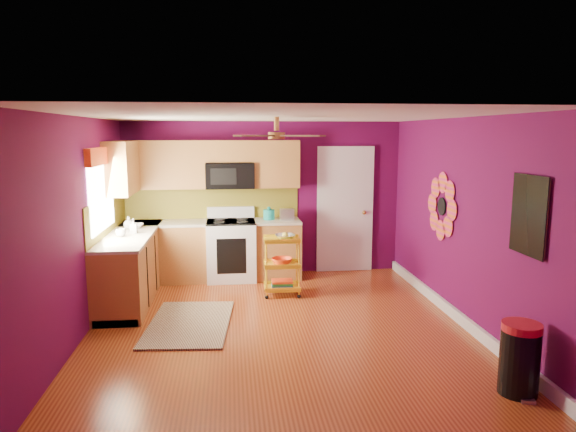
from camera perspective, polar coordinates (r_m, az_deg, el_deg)
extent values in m
plane|color=maroon|center=(6.31, -1.02, -12.27)|extent=(5.00, 5.00, 0.00)
cube|color=#550940|center=(8.43, -2.67, 1.96)|extent=(4.50, 0.04, 2.50)
cube|color=#550940|center=(3.56, 2.81, -8.14)|extent=(4.50, 0.04, 2.50)
cube|color=#550940|center=(6.18, -22.31, -1.38)|extent=(0.04, 5.00, 2.50)
cube|color=#550940|center=(6.57, 18.87, -0.59)|extent=(0.04, 5.00, 2.50)
cube|color=silver|center=(5.88, -1.09, 11.04)|extent=(4.50, 5.00, 0.04)
cube|color=white|center=(6.85, 18.12, -10.37)|extent=(0.05, 4.90, 0.14)
cube|color=#925A27|center=(7.57, -16.99, -5.45)|extent=(0.60, 2.30, 0.90)
cube|color=#925A27|center=(8.27, -8.39, -3.92)|extent=(2.80, 0.60, 0.90)
cube|color=beige|center=(7.46, -17.16, -1.96)|extent=(0.63, 2.30, 0.04)
cube|color=beige|center=(8.17, -8.47, -0.71)|extent=(2.80, 0.63, 0.04)
cube|color=black|center=(7.67, -16.85, -8.35)|extent=(0.54, 2.30, 0.10)
cube|color=black|center=(8.37, -8.33, -6.59)|extent=(2.80, 0.54, 0.10)
cube|color=white|center=(8.23, -6.31, -3.86)|extent=(0.76, 0.66, 0.92)
cube|color=black|center=(8.14, -6.37, -0.67)|extent=(0.76, 0.62, 0.03)
cube|color=white|center=(8.40, -6.39, 0.43)|extent=(0.76, 0.06, 0.18)
cube|color=black|center=(7.92, -6.30, -4.46)|extent=(0.45, 0.02, 0.55)
cube|color=#925A27|center=(8.26, -13.74, 5.56)|extent=(1.32, 0.33, 0.75)
cube|color=#925A27|center=(8.23, -1.30, 5.81)|extent=(0.72, 0.33, 0.75)
cube|color=#925A27|center=(8.19, -6.51, 7.17)|extent=(0.76, 0.33, 0.34)
cube|color=#925A27|center=(7.87, -17.77, 5.22)|extent=(0.33, 1.30, 0.75)
cube|color=black|center=(8.18, -6.46, 4.50)|extent=(0.76, 0.38, 0.40)
cube|color=brown|center=(8.42, -8.45, 1.47)|extent=(2.80, 0.01, 0.51)
cube|color=brown|center=(7.48, -19.44, 0.09)|extent=(0.01, 2.30, 0.51)
cube|color=white|center=(7.14, -20.04, 2.52)|extent=(0.03, 1.20, 1.00)
cube|color=#F34515|center=(7.10, -20.01, 6.30)|extent=(0.08, 1.35, 0.22)
cube|color=white|center=(8.64, 6.32, 0.57)|extent=(0.85, 0.04, 2.05)
cube|color=white|center=(8.62, 6.35, 0.55)|extent=(0.95, 0.02, 2.15)
sphere|color=#BF8C3F|center=(8.66, 8.47, 0.39)|extent=(0.07, 0.07, 0.07)
cylinder|color=black|center=(7.09, 16.70, 1.02)|extent=(0.01, 0.24, 0.24)
cube|color=teal|center=(5.30, 25.27, 0.08)|extent=(0.03, 0.52, 0.72)
cube|color=black|center=(5.30, 25.13, 0.07)|extent=(0.01, 0.56, 0.76)
cylinder|color=#BF8C3F|center=(6.08, -1.27, 10.23)|extent=(0.06, 0.06, 0.16)
cylinder|color=#BF8C3F|center=(6.08, -1.27, 8.91)|extent=(0.20, 0.20, 0.08)
cube|color=#4C2D19|center=(6.37, 0.95, 8.92)|extent=(0.47, 0.47, 0.01)
cube|color=#4C2D19|center=(6.33, -3.95, 8.90)|extent=(0.47, 0.47, 0.01)
cube|color=#4C2D19|center=(5.79, -3.71, 8.88)|extent=(0.47, 0.47, 0.01)
cube|color=#4C2D19|center=(5.84, 1.64, 8.90)|extent=(0.47, 0.47, 0.01)
cube|color=#321D10|center=(6.52, -10.88, -11.62)|extent=(1.09, 1.64, 0.02)
cylinder|color=yellow|center=(7.20, -2.40, -5.93)|extent=(0.02, 0.02, 0.79)
cylinder|color=yellow|center=(7.23, 1.23, -5.86)|extent=(0.02, 0.02, 0.79)
cylinder|color=yellow|center=(7.51, -2.50, -5.31)|extent=(0.02, 0.02, 0.79)
cylinder|color=yellow|center=(7.54, 0.98, -5.24)|extent=(0.02, 0.02, 0.79)
sphere|color=black|center=(7.32, -2.38, -8.99)|extent=(0.06, 0.06, 0.06)
sphere|color=black|center=(7.35, 1.22, -8.91)|extent=(0.06, 0.06, 0.06)
sphere|color=black|center=(7.62, -2.48, -8.25)|extent=(0.06, 0.06, 0.06)
sphere|color=black|center=(7.65, 0.97, -8.18)|extent=(0.06, 0.06, 0.06)
cube|color=yellow|center=(7.28, -0.68, -2.71)|extent=(0.52, 0.39, 0.03)
cube|color=yellow|center=(7.36, -0.67, -5.47)|extent=(0.52, 0.39, 0.03)
cube|color=yellow|center=(7.45, -0.67, -7.97)|extent=(0.52, 0.39, 0.03)
imported|color=beige|center=(7.27, -0.31, -2.33)|extent=(0.29, 0.29, 0.07)
sphere|color=yellow|center=(7.27, -0.31, -2.17)|extent=(0.09, 0.09, 0.09)
imported|color=#F34515|center=(7.35, -0.67, -5.03)|extent=(0.30, 0.30, 0.09)
cube|color=navy|center=(7.44, -0.67, -7.73)|extent=(0.30, 0.23, 0.04)
cube|color=#267233|center=(7.43, -0.67, -7.47)|extent=(0.30, 0.23, 0.03)
cube|color=#F34515|center=(7.43, -0.67, -7.25)|extent=(0.30, 0.23, 0.03)
cylinder|color=black|center=(5.17, 24.31, -14.59)|extent=(0.43, 0.43, 0.59)
cylinder|color=red|center=(5.05, 24.56, -11.16)|extent=(0.34, 0.34, 0.07)
cube|color=beige|center=(5.16, 25.11, -18.14)|extent=(0.13, 0.09, 0.03)
cylinder|color=#128A86|center=(8.23, -2.13, 0.16)|extent=(0.18, 0.18, 0.16)
sphere|color=#128A86|center=(8.21, -2.13, 0.85)|extent=(0.06, 0.06, 0.06)
cube|color=beige|center=(8.17, -0.12, 0.17)|extent=(0.22, 0.15, 0.18)
imported|color=#EA3F72|center=(7.39, -16.80, -1.08)|extent=(0.09, 0.09, 0.20)
imported|color=white|center=(7.78, -17.29, -0.69)|extent=(0.14, 0.14, 0.18)
imported|color=white|center=(7.81, -16.68, -1.08)|extent=(0.25, 0.25, 0.06)
imported|color=white|center=(7.22, -18.09, -1.79)|extent=(0.13, 0.13, 0.10)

